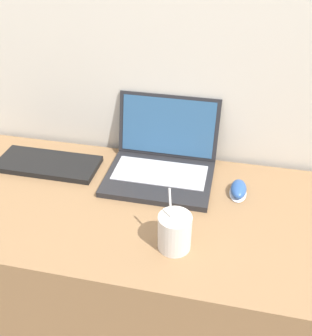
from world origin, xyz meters
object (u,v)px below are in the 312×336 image
object	(u,v)px
laptop	(162,160)
drink_cup	(175,231)
computer_mouse	(238,190)
external_keyboard	(48,164)

from	to	relation	value
laptop	drink_cup	xyz separation A→B (m)	(0.11, -0.34, 0.01)
laptop	drink_cup	size ratio (longest dim) A/B	1.92
computer_mouse	drink_cup	bearing A→B (deg)	-120.61
drink_cup	external_keyboard	bearing A→B (deg)	150.48
laptop	computer_mouse	distance (m)	0.28
laptop	drink_cup	world-z (taller)	laptop
computer_mouse	external_keyboard	world-z (taller)	computer_mouse
drink_cup	computer_mouse	distance (m)	0.32
laptop	external_keyboard	xyz separation A→B (m)	(-0.41, -0.05, -0.04)
computer_mouse	laptop	bearing A→B (deg)	166.09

